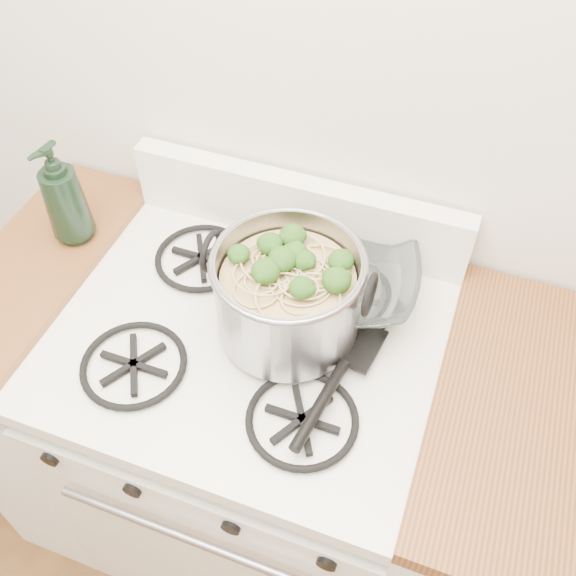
% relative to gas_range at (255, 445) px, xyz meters
% --- Properties ---
extents(gas_range, '(0.76, 0.66, 0.92)m').
position_rel_gas_range_xyz_m(gas_range, '(0.00, 0.00, 0.00)').
color(gas_range, white).
rests_on(gas_range, ground).
extents(counter_left, '(0.25, 0.65, 0.92)m').
position_rel_gas_range_xyz_m(counter_left, '(-0.51, 0.00, 0.02)').
color(counter_left, silver).
rests_on(counter_left, ground).
extents(stock_pot, '(0.32, 0.29, 0.19)m').
position_rel_gas_range_xyz_m(stock_pot, '(0.08, 0.04, 0.58)').
color(stock_pot, gray).
rests_on(stock_pot, gas_range).
extents(spatula, '(0.33, 0.35, 0.02)m').
position_rel_gas_range_xyz_m(spatula, '(0.22, 0.03, 0.50)').
color(spatula, black).
rests_on(spatula, gas_range).
extents(glass_bowl, '(0.15, 0.15, 0.03)m').
position_rel_gas_range_xyz_m(glass_bowl, '(0.15, 0.16, 0.50)').
color(glass_bowl, white).
rests_on(glass_bowl, gas_range).
extents(bottle, '(0.11, 0.11, 0.24)m').
position_rel_gas_range_xyz_m(bottle, '(-0.46, 0.11, 0.61)').
color(bottle, black).
rests_on(bottle, counter_left).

